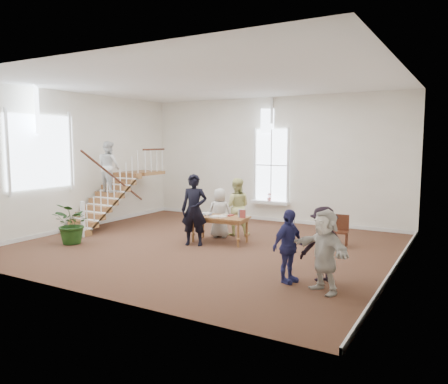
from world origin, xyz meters
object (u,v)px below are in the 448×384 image
Objects in this scene: side_chair at (341,229)px; woman_cluster_b at (323,244)px; person_yellow at (236,207)px; police_officer at (194,210)px; elderly_woman at (220,213)px; floor_plant at (73,224)px; library_table at (218,219)px; woman_cluster_c at (325,251)px; woman_cluster_a at (288,246)px.

woman_cluster_b is at bearing -88.65° from side_chair.
person_yellow reaches higher than side_chair.
police_officer is 1.28m from elderly_woman.
floor_plant reaches higher than side_chair.
library_table is at bearing -75.48° from woman_cluster_b.
woman_cluster_c reaches higher than woman_cluster_b.
police_officer is 1.28× the size of woman_cluster_b.
woman_cluster_a is at bearing -10.64° from woman_cluster_b.
library_table is at bearing 96.90° from elderly_woman.
floor_plant is at bearing -171.93° from police_officer.
library_table is 4.14m from floor_plant.
woman_cluster_c is at bearing -86.79° from side_chair.
library_table is 1.43× the size of floor_plant.
floor_plant is at bearing -45.26° from woman_cluster_b.
person_yellow is 3.25m from side_chair.
side_chair is at bearing 132.71° from woman_cluster_c.
elderly_woman is at bearing 66.04° from police_officer.
woman_cluster_b is at bearing 127.15° from elderly_woman.
floor_plant is (-3.48, -2.24, -0.09)m from library_table.
floor_plant is (-6.57, 0.17, -0.18)m from woman_cluster_a.
woman_cluster_b is 7.18m from floor_plant.
woman_cluster_a is at bearing -1.46° from floor_plant.
elderly_woman is 0.96× the size of woman_cluster_b.
side_chair is (3.52, 0.71, -0.27)m from elderly_woman.
woman_cluster_b is 0.97× the size of woman_cluster_c.
woman_cluster_c is at bearing 111.24° from person_yellow.
elderly_woman is at bearing -80.18° from woman_cluster_b.
police_officer is (-0.41, -0.65, 0.32)m from library_table.
police_officer is 2.29× the size of side_chair.
police_officer reaches higher than woman_cluster_a.
floor_plant is 1.34× the size of side_chair.
woman_cluster_b reaches higher than side_chair.
woman_cluster_c is 1.85× the size of side_chair.
elderly_woman is 4.54m from woman_cluster_a.
woman_cluster_b is (0.60, 0.45, 0.02)m from woman_cluster_a.
police_officer is at bearing -171.91° from woman_cluster_c.
police_officer is at bearing -65.29° from woman_cluster_b.
woman_cluster_b is at bearing 115.02° from person_yellow.
woman_cluster_a is 0.85m from woman_cluster_c.
elderly_woman is 1.28× the size of floor_plant.
woman_cluster_c is (3.93, -3.71, -0.08)m from person_yellow.
police_officer is 1.33× the size of elderly_woman.
woman_cluster_c is at bearing -43.81° from police_officer.
woman_cluster_c reaches higher than woman_cluster_a.
person_yellow reaches higher than woman_cluster_a.
side_chair is (-0.70, 3.92, -0.33)m from woman_cluster_c.
police_officer is 3.49m from floor_plant.
woman_cluster_c is at bearing -86.12° from woman_cluster_a.
woman_cluster_c is 4.00m from side_chair.
library_table is at bearing 178.84° from woman_cluster_c.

